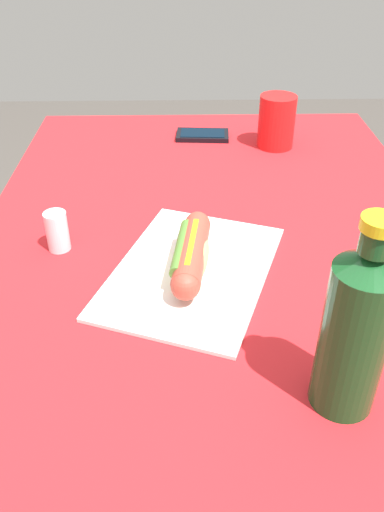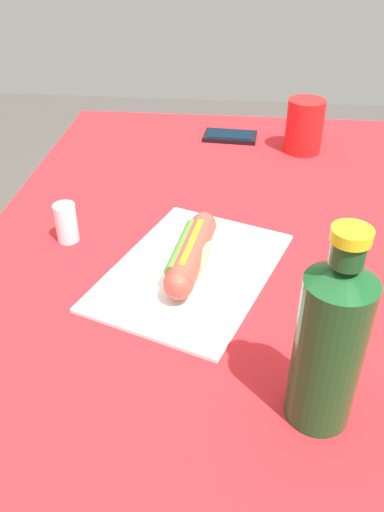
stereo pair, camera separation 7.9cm
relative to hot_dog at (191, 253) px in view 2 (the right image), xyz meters
The scene contains 8 objects.
ground_plane 0.78m from the hot_dog, 37.87° to the right, with size 6.00×6.00×0.00m, color #47423D.
dining_table 0.18m from the hot_dog, 37.87° to the right, with size 1.26×0.81×0.75m.
paper_wrapper 0.03m from the hot_dog, 97.63° to the right, with size 0.32×0.22×0.01m, color white.
hot_dog is the anchor object (origin of this frame).
cell_phone 0.54m from the hot_dog, ahead, with size 0.08×0.13×0.01m.
soda_bottle 0.31m from the hot_dog, 146.33° to the right, with size 0.07×0.07×0.24m.
drinking_cup 0.52m from the hot_dog, 22.57° to the right, with size 0.08×0.08×0.11m, color red.
salt_shaker 0.22m from the hot_dog, 71.82° to the left, with size 0.04×0.04×0.07m, color silver.
Camera 2 is at (-0.70, -0.02, 1.23)m, focal length 37.24 mm.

